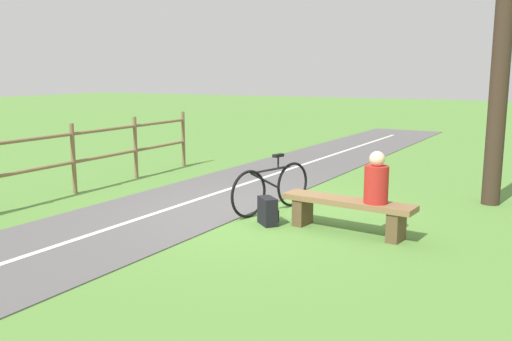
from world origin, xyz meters
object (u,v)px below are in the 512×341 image
Objects in this scene: bench at (347,209)px; tree_mid_field at (502,71)px; person_seated at (376,181)px; backpack at (268,211)px; bicycle at (272,188)px.

tree_mid_field reaches higher than bench.
person_seated is (-0.41, 0.05, 0.45)m from bench.
tree_mid_field is (-1.29, -2.78, 1.45)m from person_seated.
bench reaches higher than backpack.
bicycle is at bearing 34.60° from tree_mid_field.
person_seated is at bearing 65.08° from tree_mid_field.
backpack is (1.56, 0.10, -0.58)m from person_seated.
backpack is at bearing 11.07° from person_seated.
bicycle is at bearing -68.48° from backpack.
bench is at bearing -172.54° from backpack.
tree_mid_field reaches higher than backpack.
bench is at bearing 0.00° from person_seated.
bicycle is at bearing -13.97° from bench.
bench is 4.73× the size of backpack.
tree_mid_field is at bearing -114.42° from bench.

